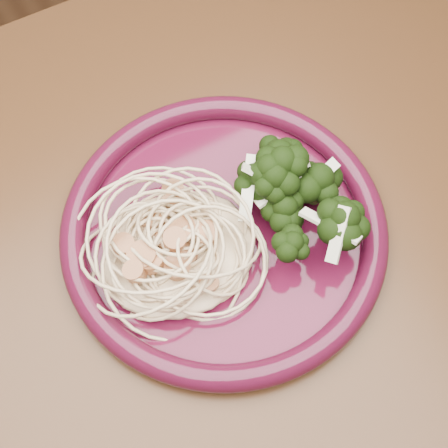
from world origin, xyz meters
TOP-DOWN VIEW (x-y plane):
  - dining_table at (0.00, 0.00)m, footprint 1.20×0.80m
  - dinner_plate at (-0.00, 0.06)m, footprint 0.30×0.30m
  - spaghetti_pile at (-0.05, 0.06)m, footprint 0.14×0.12m
  - scallop_cluster at (-0.05, 0.06)m, footprint 0.12×0.12m
  - broccoli_pile at (0.05, 0.06)m, footprint 0.09×0.15m
  - onion_garnish at (0.05, 0.06)m, footprint 0.07×0.10m

SIDE VIEW (x-z plane):
  - dining_table at x=0.00m, z-range 0.28..1.03m
  - dinner_plate at x=0.00m, z-range 0.75..0.77m
  - spaghetti_pile at x=-0.05m, z-range 0.76..0.79m
  - broccoli_pile at x=0.05m, z-range 0.76..0.81m
  - scallop_cluster at x=-0.05m, z-range 0.79..0.83m
  - onion_garnish at x=0.05m, z-range 0.79..0.84m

